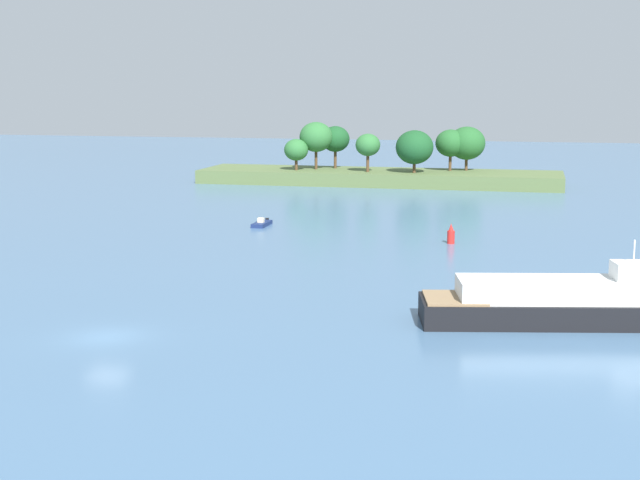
% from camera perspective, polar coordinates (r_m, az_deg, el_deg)
% --- Properties ---
extents(ground_plane, '(400.00, 400.00, 0.00)m').
position_cam_1_polar(ground_plane, '(55.32, -13.24, -5.94)').
color(ground_plane, '#476B8E').
extents(treeline_island, '(54.12, 12.69, 9.20)m').
position_cam_1_polar(treeline_island, '(137.77, 4.01, 4.65)').
color(treeline_island, '#566B3D').
rests_on(treeline_island, ground).
extents(small_motorboat, '(1.32, 3.96, 0.90)m').
position_cam_1_polar(small_motorboat, '(96.31, -3.67, 1.04)').
color(small_motorboat, navy).
rests_on(small_motorboat, ground).
extents(white_riverboat, '(21.24, 8.60, 5.31)m').
position_cam_1_polar(white_riverboat, '(58.93, 16.48, -3.80)').
color(white_riverboat, black).
rests_on(white_riverboat, ground).
extents(channel_buoy_red, '(0.70, 0.70, 1.90)m').
position_cam_1_polar(channel_buoy_red, '(86.06, 8.21, 0.31)').
color(channel_buoy_red, red).
rests_on(channel_buoy_red, ground).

